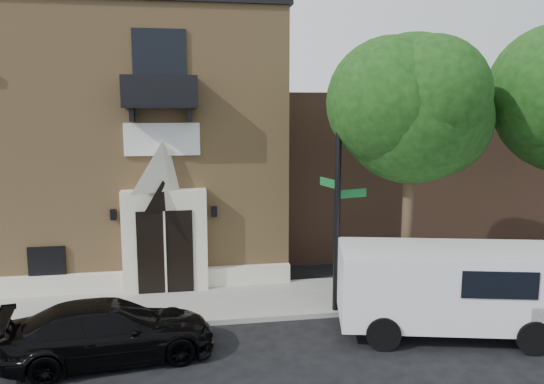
# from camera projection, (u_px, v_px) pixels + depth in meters

# --- Properties ---
(ground) EXTENTS (120.00, 120.00, 0.00)m
(ground) POSITION_uv_depth(u_px,v_px,m) (202.00, 326.00, 14.36)
(ground) COLOR black
(ground) RESTS_ON ground
(sidewalk) EXTENTS (42.00, 3.00, 0.15)m
(sidewalk) POSITION_uv_depth(u_px,v_px,m) (233.00, 302.00, 15.97)
(sidewalk) COLOR gray
(sidewalk) RESTS_ON ground
(church) EXTENTS (12.20, 11.01, 9.30)m
(church) POSITION_uv_depth(u_px,v_px,m) (116.00, 139.00, 20.87)
(church) COLOR #A57E4E
(church) RESTS_ON ground
(neighbour_building) EXTENTS (18.00, 8.00, 6.40)m
(neighbour_building) POSITION_uv_depth(u_px,v_px,m) (453.00, 165.00, 24.58)
(neighbour_building) COLOR brown
(neighbour_building) RESTS_ON ground
(street_tree_left) EXTENTS (4.97, 4.38, 7.77)m
(street_tree_left) POSITION_uv_depth(u_px,v_px,m) (415.00, 108.00, 14.75)
(street_tree_left) COLOR #38281C
(street_tree_left) RESTS_ON sidewalk
(black_sedan) EXTENTS (5.04, 2.62, 1.40)m
(black_sedan) POSITION_uv_depth(u_px,v_px,m) (110.00, 331.00, 12.39)
(black_sedan) COLOR black
(black_sedan) RESTS_ON ground
(cargo_van) EXTENTS (5.96, 3.45, 2.29)m
(cargo_van) POSITION_uv_depth(u_px,v_px,m) (456.00, 287.00, 13.70)
(cargo_van) COLOR white
(cargo_van) RESTS_ON ground
(street_sign) EXTENTS (1.18, 1.00, 6.46)m
(street_sign) POSITION_uv_depth(u_px,v_px,m) (338.00, 198.00, 14.67)
(street_sign) COLOR black
(street_sign) RESTS_ON sidewalk
(fire_hydrant) EXTENTS (0.46, 0.37, 0.81)m
(fire_hydrant) POSITION_uv_depth(u_px,v_px,m) (440.00, 288.00, 15.80)
(fire_hydrant) COLOR #BB2708
(fire_hydrant) RESTS_ON sidewalk
(dumpster) EXTENTS (2.07, 1.20, 1.34)m
(dumpster) POSITION_uv_depth(u_px,v_px,m) (425.00, 275.00, 16.09)
(dumpster) COLOR #0F3714
(dumpster) RESTS_ON sidewalk
(planter) EXTENTS (0.73, 0.65, 0.75)m
(planter) POSITION_uv_depth(u_px,v_px,m) (186.00, 277.00, 16.88)
(planter) COLOR #426029
(planter) RESTS_ON sidewalk
(pedestrian_near) EXTENTS (0.65, 0.62, 1.50)m
(pedestrian_near) POSITION_uv_depth(u_px,v_px,m) (358.00, 263.00, 17.11)
(pedestrian_near) COLOR black
(pedestrian_near) RESTS_ON sidewalk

